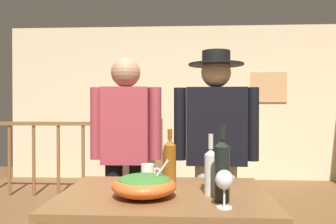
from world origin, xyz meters
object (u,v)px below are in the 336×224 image
wine_bottle_amber (170,161)px  person_standing_left (126,146)px  framed_picture (269,87)px  flat_screen_tv (136,132)px  serving_table (164,207)px  wine_glass (224,181)px  salad_bowl (144,184)px  stair_railing (98,151)px  tv_console (137,166)px  wine_bottle_dark (222,169)px  person_standing_right (216,140)px  mug_white (148,172)px  wine_bottle_clear (211,171)px

wine_bottle_amber → person_standing_left: person_standing_left is taller
framed_picture → flat_screen_tv: (-2.18, -0.32, -0.74)m
serving_table → wine_glass: 0.45m
salad_bowl → wine_glass: (0.39, -0.17, 0.06)m
stair_railing → wine_glass: bearing=-65.4°
tv_console → wine_bottle_amber: size_ratio=2.72×
salad_bowl → wine_bottle_dark: wine_bottle_dark is taller
serving_table → wine_glass: size_ratio=6.38×
person_standing_left → person_standing_right: person_standing_right is taller
person_standing_left → stair_railing: bearing=-71.6°
stair_railing → tv_console: 1.08m
serving_table → mug_white: 0.36m
wine_glass → wine_bottle_clear: bearing=100.8°
salad_bowl → wine_bottle_clear: wine_bottle_clear is taller
wine_bottle_dark → mug_white: size_ratio=3.09×
framed_picture → mug_white: bearing=-113.8°
wine_glass → framed_picture: bearing=74.3°
flat_screen_tv → person_standing_left: (0.36, -2.97, 0.10)m
wine_bottle_clear → person_standing_right: (0.09, 0.73, 0.09)m
tv_console → person_standing_right: 3.25m
salad_bowl → wine_bottle_dark: (0.39, -0.06, 0.09)m
flat_screen_tv → wine_bottle_amber: size_ratio=1.98×
wine_bottle_clear → tv_console: bearing=104.2°
framed_picture → person_standing_right: bearing=-109.3°
wine_glass → wine_bottle_dark: 0.12m
framed_picture → salad_bowl: bearing=-111.2°
tv_console → mug_white: (0.57, -3.37, 0.54)m
stair_railing → tv_console: bearing=67.2°
wine_bottle_amber → wine_bottle_clear: bearing=-49.5°
wine_glass → person_standing_right: size_ratio=0.11×
tv_console → wine_glass: bearing=-76.0°
framed_picture → flat_screen_tv: 2.33m
salad_bowl → wine_glass: size_ratio=1.90×
flat_screen_tv → wine_bottle_clear: bearing=-75.7°
stair_railing → person_standing_right: size_ratio=1.54×
tv_console → flat_screen_tv: 0.56m
serving_table → wine_bottle_clear: (0.25, -0.04, 0.21)m
wine_bottle_amber → person_standing_left: 0.58m
stair_railing → serving_table: size_ratio=2.23×
framed_picture → stair_railing: size_ratio=0.24×
wine_bottle_dark → wine_bottle_amber: bearing=124.8°
serving_table → stair_railing: bearing=111.6°
serving_table → framed_picture: bearing=69.5°
stair_railing → serving_table: (1.09, -2.75, 0.04)m
stair_railing → person_standing_right: (1.43, -2.06, 0.34)m
framed_picture → flat_screen_tv: framed_picture is taller
stair_railing → flat_screen_tv: size_ratio=3.83×
flat_screen_tv → mug_white: bearing=-80.3°
tv_console → framed_picture: bearing=7.6°
serving_table → wine_bottle_dark: (0.29, -0.16, 0.24)m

